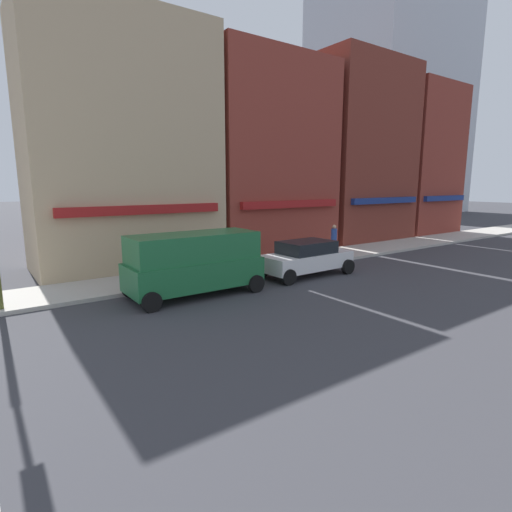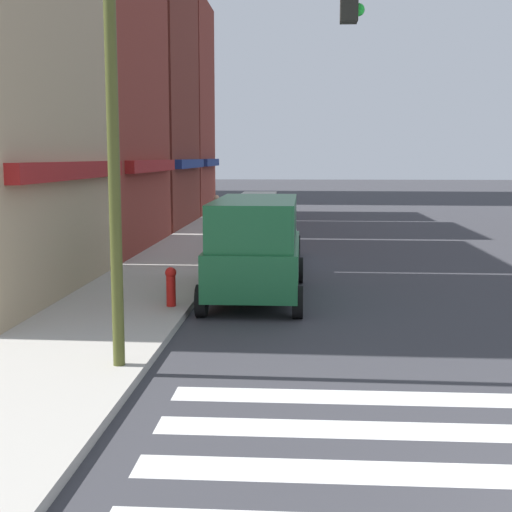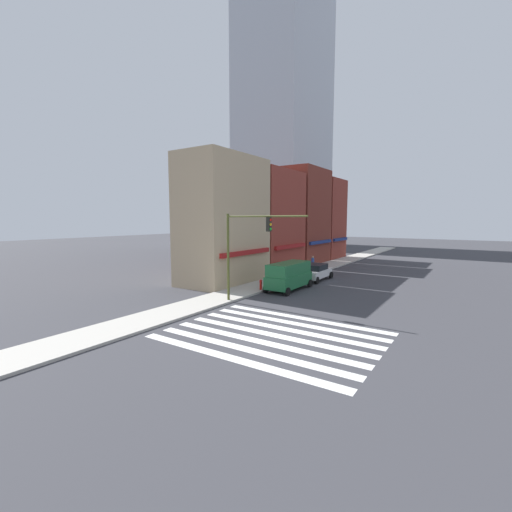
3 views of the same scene
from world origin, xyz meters
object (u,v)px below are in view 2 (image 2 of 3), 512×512
van_green (256,244)px  fire_hydrant (171,285)px  traffic_signal (216,76)px  pedestrian_blue_shirt (217,218)px  sedan_white (268,236)px

van_green → fire_hydrant: van_green is taller
traffic_signal → van_green: traffic_signal is taller
pedestrian_blue_shirt → fire_hydrant: (-11.34, -0.39, -0.46)m
traffic_signal → sedan_white: (11.74, -0.18, -3.62)m
pedestrian_blue_shirt → sedan_white: bearing=76.2°
traffic_signal → fire_hydrant: traffic_signal is taller
van_green → fire_hydrant: (-1.77, 1.70, -0.67)m
traffic_signal → van_green: size_ratio=1.27×
van_green → pedestrian_blue_shirt: 9.79m
traffic_signal → sedan_white: 12.29m
traffic_signal → fire_hydrant: 6.00m
van_green → fire_hydrant: size_ratio=5.95×
traffic_signal → van_green: bearing=-1.7°
pedestrian_blue_shirt → fire_hydrant: pedestrian_blue_shirt is taller
pedestrian_blue_shirt → fire_hydrant: 11.35m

